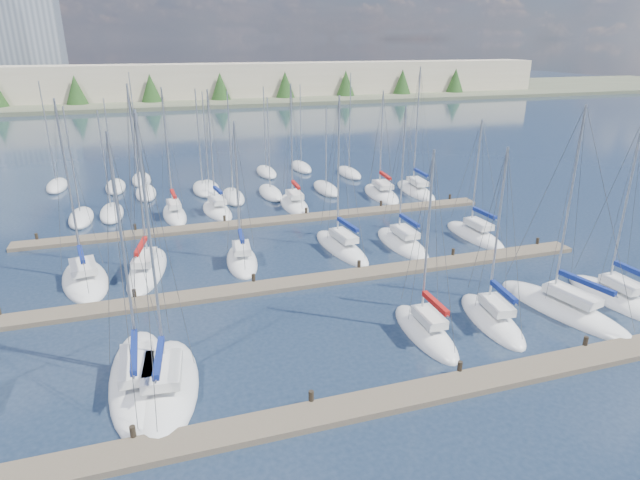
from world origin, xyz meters
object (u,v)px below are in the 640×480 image
object	(u,v)px
sailboat_i	(147,270)
sailboat_d	(425,332)
sailboat_r	(416,190)
sailboat_b	(140,379)
sailboat_l	(402,243)
sailboat_g	(615,298)
sailboat_m	(475,235)
sailboat_e	(492,320)
sailboat_h	(85,280)
sailboat_f	(563,309)
sailboat_c	(166,386)
sailboat_q	(381,194)
sailboat_p	(294,204)
sailboat_o	(217,211)
sailboat_j	(242,260)
sailboat_n	(175,214)
sailboat_k	(341,247)

from	to	relation	value
sailboat_i	sailboat_d	bearing A→B (deg)	-31.98
sailboat_r	sailboat_b	world-z (taller)	sailboat_r
sailboat_l	sailboat_g	size ratio (longest dim) A/B	0.96
sailboat_m	sailboat_e	bearing A→B (deg)	-122.35
sailboat_i	sailboat_l	world-z (taller)	sailboat_i
sailboat_d	sailboat_h	bearing A→B (deg)	145.51
sailboat_h	sailboat_b	distance (m)	14.18
sailboat_d	sailboat_i	size ratio (longest dim) A/B	0.81
sailboat_f	sailboat_i	xyz separation A→B (m)	(-25.23, 14.51, 0.01)
sailboat_h	sailboat_c	size ratio (longest dim) A/B	0.95
sailboat_q	sailboat_c	world-z (taller)	sailboat_c
sailboat_p	sailboat_g	world-z (taller)	sailboat_p
sailboat_o	sailboat_p	bearing A→B (deg)	-9.84
sailboat_j	sailboat_l	bearing A→B (deg)	3.47
sailboat_q	sailboat_m	size ratio (longest dim) A/B	1.10
sailboat_h	sailboat_r	world-z (taller)	sailboat_r
sailboat_h	sailboat_e	world-z (taller)	sailboat_h
sailboat_i	sailboat_o	world-z (taller)	sailboat_i
sailboat_c	sailboat_n	size ratio (longest dim) A/B	1.10
sailboat_g	sailboat_d	bearing A→B (deg)	178.35
sailboat_c	sailboat_i	size ratio (longest dim) A/B	1.00
sailboat_h	sailboat_c	bearing A→B (deg)	-80.97
sailboat_q	sailboat_j	xyz separation A→B (m)	(-18.16, -14.27, 0.01)
sailboat_p	sailboat_d	xyz separation A→B (m)	(0.54, -27.44, 0.00)
sailboat_r	sailboat_g	distance (m)	28.33
sailboat_f	sailboat_n	distance (m)	35.72
sailboat_k	sailboat_o	size ratio (longest dim) A/B	1.03
sailboat_i	sailboat_o	size ratio (longest dim) A/B	1.13
sailboat_d	sailboat_n	xyz separation A→B (m)	(-12.66, 27.69, 0.01)
sailboat_m	sailboat_c	distance (m)	30.45
sailboat_m	sailboat_n	xyz separation A→B (m)	(-24.78, 14.19, 0.02)
sailboat_c	sailboat_g	distance (m)	29.04
sailboat_p	sailboat_e	xyz separation A→B (m)	(5.15, -27.36, 0.00)
sailboat_e	sailboat_o	xyz separation A→B (m)	(-13.10, 27.61, 0.01)
sailboat_q	sailboat_d	distance (m)	30.00
sailboat_j	sailboat_d	size ratio (longest dim) A/B	1.00
sailboat_c	sailboat_o	distance (m)	29.08
sailboat_b	sailboat_q	bearing A→B (deg)	47.75
sailboat_p	sailboat_l	size ratio (longest dim) A/B	1.07
sailboat_k	sailboat_d	size ratio (longest dim) A/B	1.13
sailboat_h	sailboat_g	xyz separation A→B (m)	(33.93, -13.88, 0.01)
sailboat_p	sailboat_m	distance (m)	18.83
sailboat_c	sailboat_l	world-z (taller)	sailboat_c
sailboat_c	sailboat_g	world-z (taller)	sailboat_c
sailboat_q	sailboat_p	xyz separation A→B (m)	(-10.31, -0.92, 0.01)
sailboat_k	sailboat_p	world-z (taller)	sailboat_k
sailboat_k	sailboat_b	bearing A→B (deg)	-144.95
sailboat_e	sailboat_f	bearing A→B (deg)	5.05
sailboat_k	sailboat_l	world-z (taller)	sailboat_k
sailboat_q	sailboat_k	xyz separation A→B (m)	(-9.83, -14.01, 0.02)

